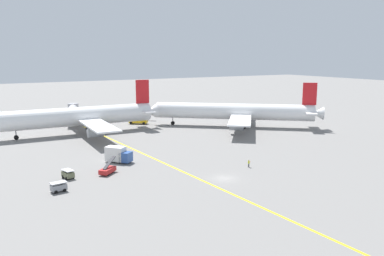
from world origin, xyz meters
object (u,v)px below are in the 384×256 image
object	(u,v)px
gse_baggage_cart_trailing	(68,174)
jet_bridge	(72,111)
gse_baggage_cart_near_cluster	(59,187)
pushback_tug	(138,120)
gse_belt_loader_portside	(108,170)
airliner_being_pushed	(235,112)
gse_catering_truck_tall	(118,155)
ground_crew_ramp_agent_by_cones	(249,163)
airliner_at_gate_left	(81,117)

from	to	relation	value
gse_baggage_cart_trailing	jet_bridge	bearing A→B (deg)	76.05
gse_baggage_cart_near_cluster	pushback_tug	bearing A→B (deg)	56.43
gse_baggage_cart_trailing	pushback_tug	bearing A→B (deg)	55.30
gse_belt_loader_portside	jet_bridge	bearing A→B (deg)	82.68
gse_belt_loader_portside	airliner_being_pushed	bearing A→B (deg)	29.54
pushback_tug	gse_belt_loader_portside	xyz separation A→B (m)	(-27.30, -51.31, -0.41)
gse_baggage_cart_trailing	jet_bridge	xyz separation A→B (m)	(15.97, 64.27, 3.35)
airliner_being_pushed	gse_catering_truck_tall	bearing A→B (deg)	-154.64
airliner_being_pushed	gse_baggage_cart_near_cluster	bearing A→B (deg)	-150.54
gse_catering_truck_tall	ground_crew_ramp_agent_by_cones	size ratio (longest dim) A/B	3.76
jet_bridge	airliner_at_gate_left	bearing A→B (deg)	-96.48
airliner_being_pushed	gse_baggage_cart_trailing	distance (m)	67.80
pushback_tug	gse_baggage_cart_trailing	world-z (taller)	pushback_tug
gse_baggage_cart_trailing	gse_catering_truck_tall	xyz separation A→B (m)	(12.39, 6.31, 0.90)
ground_crew_ramp_agent_by_cones	gse_baggage_cart_trailing	bearing A→B (deg)	162.24
gse_baggage_cart_trailing	gse_belt_loader_portside	size ratio (longest dim) A/B	0.68
pushback_tug	ground_crew_ramp_agent_by_cones	bearing A→B (deg)	-89.79
airliner_being_pushed	gse_baggage_cart_near_cluster	size ratio (longest dim) A/B	16.42
pushback_tug	jet_bridge	size ratio (longest dim) A/B	0.41
airliner_at_gate_left	jet_bridge	size ratio (longest dim) A/B	2.53
gse_catering_truck_tall	gse_baggage_cart_trailing	bearing A→B (deg)	-153.02
gse_belt_loader_portside	pushback_tug	bearing A→B (deg)	61.99
gse_baggage_cart_trailing	ground_crew_ramp_agent_by_cones	size ratio (longest dim) A/B	1.90
gse_belt_loader_portside	gse_catering_truck_tall	bearing A→B (deg)	56.40
airliner_being_pushed	gse_baggage_cart_trailing	size ratio (longest dim) A/B	15.76
airliner_at_gate_left	gse_baggage_cart_trailing	bearing A→B (deg)	-107.56
gse_catering_truck_tall	gse_belt_loader_portside	world-z (taller)	gse_catering_truck_tall
pushback_tug	jet_bridge	world-z (taller)	jet_bridge
airliner_at_gate_left	gse_catering_truck_tall	xyz separation A→B (m)	(-1.13, -36.42, -3.49)
airliner_being_pushed	gse_belt_loader_portside	size ratio (longest dim) A/B	10.65
airliner_being_pushed	gse_catering_truck_tall	distance (m)	53.87
airliner_at_gate_left	gse_baggage_cart_near_cluster	world-z (taller)	airliner_at_gate_left
ground_crew_ramp_agent_by_cones	gse_belt_loader_portside	bearing A→B (deg)	159.42
gse_belt_loader_portside	gse_baggage_cart_trailing	bearing A→B (deg)	173.15
ground_crew_ramp_agent_by_cones	jet_bridge	distance (m)	77.98
pushback_tug	gse_belt_loader_portside	size ratio (longest dim) A/B	1.82
airliner_at_gate_left	ground_crew_ramp_agent_by_cones	world-z (taller)	airliner_at_gate_left
gse_belt_loader_portside	gse_baggage_cart_near_cluster	world-z (taller)	gse_belt_loader_portside
pushback_tug	ground_crew_ramp_agent_by_cones	world-z (taller)	pushback_tug
gse_baggage_cart_near_cluster	jet_bridge	size ratio (longest dim) A/B	0.15
ground_crew_ramp_agent_by_cones	gse_catering_truck_tall	bearing A→B (deg)	142.32
airliner_at_gate_left	gse_baggage_cart_near_cluster	xyz separation A→B (m)	(-16.64, -49.59, -4.39)
pushback_tug	gse_baggage_cart_near_cluster	size ratio (longest dim) A/B	2.80
gse_catering_truck_tall	gse_belt_loader_portside	xyz separation A→B (m)	(-4.80, -7.22, -0.93)
airliner_at_gate_left	jet_bridge	bearing A→B (deg)	83.52
pushback_tug	ground_crew_ramp_agent_by_cones	xyz separation A→B (m)	(0.23, -61.64, -0.40)
airliner_at_gate_left	gse_baggage_cart_near_cluster	size ratio (longest dim) A/B	17.06
pushback_tug	gse_baggage_cart_near_cluster	world-z (taller)	pushback_tug
gse_baggage_cart_trailing	ground_crew_ramp_agent_by_cones	world-z (taller)	gse_baggage_cart_trailing
airliner_being_pushed	gse_belt_loader_portside	world-z (taller)	airliner_being_pushed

